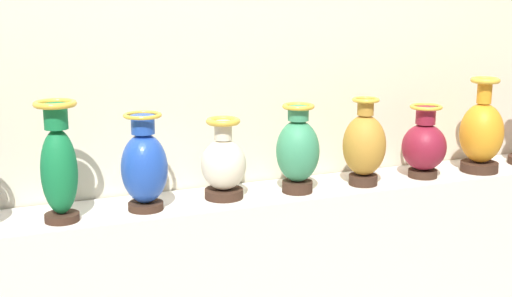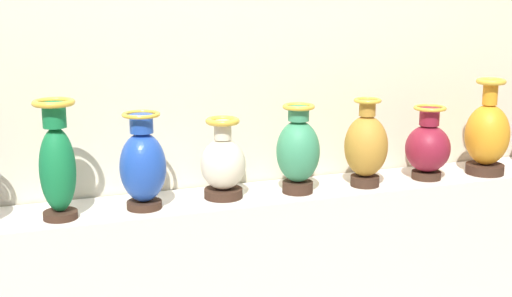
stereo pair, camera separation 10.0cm
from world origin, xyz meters
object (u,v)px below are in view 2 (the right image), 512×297
Objects in this scene: vase_emerald at (57,163)px; vase_jade at (298,151)px; vase_sapphire at (143,165)px; vase_ivory at (223,164)px; vase_burgundy at (428,147)px; vase_amber at (487,135)px; vase_ochre at (366,146)px.

vase_jade is (0.88, 0.01, -0.03)m from vase_emerald.
vase_emerald is at bearing -176.80° from vase_sapphire.
vase_jade is at bearing -6.27° from vase_ivory.
vase_emerald is 1.35× the size of vase_ivory.
vase_ivory is at bearing 177.99° from vase_burgundy.
vase_burgundy is 0.28m from vase_amber.
vase_amber is (0.28, -0.01, 0.03)m from vase_burgundy.
vase_amber is at bearing -2.20° from vase_ivory.
vase_jade is at bearing 0.90° from vase_emerald.
vase_jade is 0.98× the size of vase_ochre.
vase_ochre reaches higher than vase_jade.
vase_jade is 1.13× the size of vase_burgundy.
vase_emerald is 0.29m from vase_sapphire.
vase_amber reaches higher than vase_jade.
vase_ivory is (0.60, 0.05, -0.06)m from vase_emerald.
vase_amber is at bearing -0.63° from vase_ochre.
vase_emerald is at bearing -179.10° from vase_jade.
vase_ivory is 0.87× the size of vase_ochre.
vase_emerald is at bearing -175.61° from vase_ivory.
vase_ivory is 1.00× the size of vase_burgundy.
vase_burgundy is (1.17, -0.00, -0.02)m from vase_sapphire.
vase_sapphire is at bearing 179.42° from vase_amber.
vase_jade is (0.29, -0.03, 0.03)m from vase_ivory.
vase_jade is at bearing 179.18° from vase_amber.
vase_burgundy is at bearing 0.60° from vase_emerald.
vase_burgundy is at bearing 177.21° from vase_amber.
vase_emerald is 1.02× the size of vase_amber.
vase_ivory is 0.29m from vase_jade.
vase_sapphire is at bearing 179.77° from vase_jade.
vase_amber reaches higher than vase_ivory.
vase_sapphire is at bearing -174.48° from vase_ivory.
vase_ivory is 0.89× the size of vase_jade.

